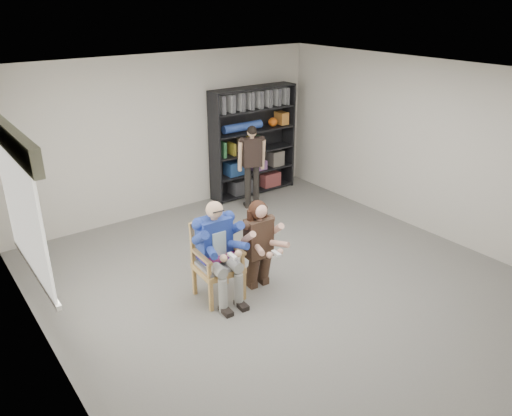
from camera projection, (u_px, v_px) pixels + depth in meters
room_shell at (297, 194)px, 6.21m from camera, size 6.00×7.00×2.80m
floor at (294, 290)px, 6.76m from camera, size 6.00×7.00×0.01m
window_left at (23, 206)px, 5.25m from camera, size 0.16×2.00×1.75m
armchair at (218, 262)px, 6.40m from camera, size 0.64×0.62×1.04m
seated_man at (218, 251)px, 6.34m from camera, size 0.63×0.85×1.36m
kneeling_woman at (260, 246)px, 6.59m from camera, size 0.57×0.86×1.24m
bookshelf at (253, 142)px, 9.70m from camera, size 1.80×0.38×2.10m
standing_man at (252, 168)px, 9.08m from camera, size 0.54×0.41×1.57m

